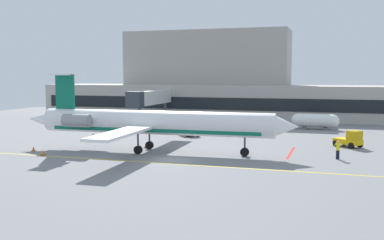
{
  "coord_description": "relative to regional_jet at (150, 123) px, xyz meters",
  "views": [
    {
      "loc": [
        15.29,
        -41.5,
        8.29
      ],
      "look_at": [
        -0.99,
        9.84,
        3.0
      ],
      "focal_mm": 42.68,
      "sensor_mm": 36.0,
      "label": 1
    }
  ],
  "objects": [
    {
      "name": "ground",
      "position": [
        3.79,
        -3.82,
        -3.24
      ],
      "size": [
        120.0,
        120.0,
        0.11
      ],
      "color": "slate"
    },
    {
      "name": "terminal_building",
      "position": [
        -4.92,
        44.19,
        3.16
      ],
      "size": [
        70.02,
        15.03,
        17.32
      ],
      "color": "#ADA89E",
      "rests_on": "ground"
    },
    {
      "name": "jet_bridge_west",
      "position": [
        -11.58,
        27.48,
        1.16
      ],
      "size": [
        2.4,
        16.0,
        5.72
      ],
      "color": "silver",
      "rests_on": "ground"
    },
    {
      "name": "regional_jet",
      "position": [
        0.0,
        0.0,
        0.0
      ],
      "size": [
        30.92,
        24.09,
        8.5
      ],
      "color": "white",
      "rests_on": "ground"
    },
    {
      "name": "baggage_tug",
      "position": [
        -0.51,
        14.18,
        -2.25
      ],
      "size": [
        3.86,
        3.92,
        2.07
      ],
      "color": "silver",
      "rests_on": "ground"
    },
    {
      "name": "pushback_tractor",
      "position": [
        20.73,
        9.89,
        -2.29
      ],
      "size": [
        3.4,
        3.26,
        1.98
      ],
      "color": "#E5B20C",
      "rests_on": "ground"
    },
    {
      "name": "fuel_tank",
      "position": [
        16.04,
        26.88,
        -1.85
      ],
      "size": [
        7.2,
        2.29,
        2.38
      ],
      "color": "white",
      "rests_on": "ground"
    },
    {
      "name": "marshaller",
      "position": [
        19.37,
        1.57,
        -2.18
      ],
      "size": [
        0.72,
        0.57,
        1.98
      ],
      "color": "#191E33",
      "rests_on": "ground"
    },
    {
      "name": "safety_cone_alpha",
      "position": [
        -1.59,
        2.36,
        -2.94
      ],
      "size": [
        0.47,
        0.47,
        0.55
      ],
      "color": "orange",
      "rests_on": "ground"
    },
    {
      "name": "safety_cone_bravo",
      "position": [
        -12.52,
        -3.37,
        -2.94
      ],
      "size": [
        0.47,
        0.47,
        0.55
      ],
      "color": "orange",
      "rests_on": "ground"
    },
    {
      "name": "safety_cone_charlie",
      "position": [
        -9.9,
        -5.34,
        -2.94
      ],
      "size": [
        0.47,
        0.47,
        0.55
      ],
      "color": "orange",
      "rests_on": "ground"
    },
    {
      "name": "safety_cone_delta",
      "position": [
        -12.22,
        9.03,
        -2.94
      ],
      "size": [
        0.47,
        0.47,
        0.55
      ],
      "color": "orange",
      "rests_on": "ground"
    }
  ]
}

